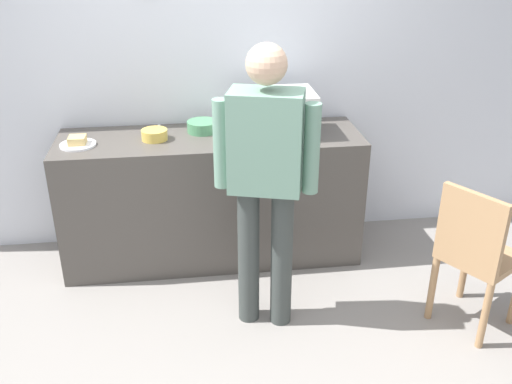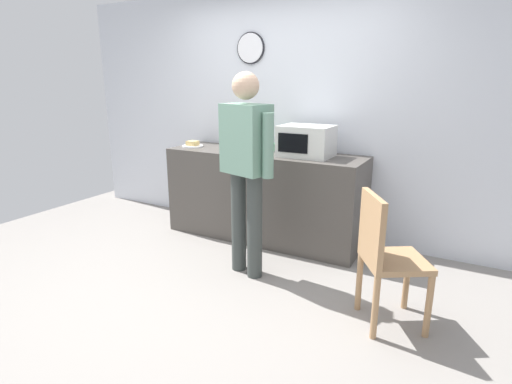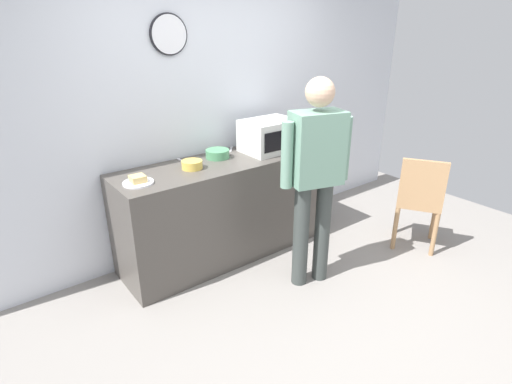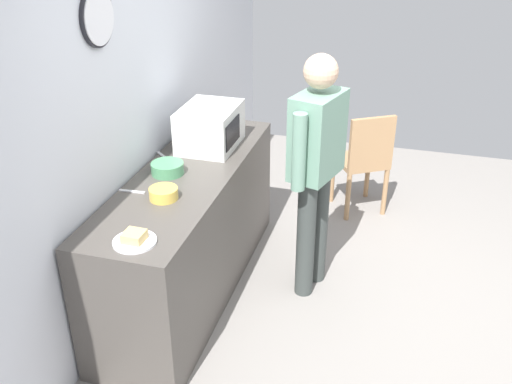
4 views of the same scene
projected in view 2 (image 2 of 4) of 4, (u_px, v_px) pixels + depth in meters
ground_plane at (202, 285)px, 3.40m from camera, size 6.00×6.00×0.00m
back_wall at (285, 114)px, 4.40m from camera, size 5.40×0.13×2.60m
kitchen_counter at (264, 196)px, 4.33m from camera, size 2.10×0.62×0.94m
microwave at (306, 141)px, 3.94m from camera, size 0.50×0.39×0.30m
sandwich_plate at (193, 145)px, 4.55m from camera, size 0.24×0.24×0.07m
salad_bowl at (233, 146)px, 4.36m from camera, size 0.18×0.18×0.07m
cereal_bowl at (265, 147)px, 4.31m from camera, size 0.22×0.22×0.08m
fork_utensil at (292, 150)px, 4.32m from camera, size 0.12×0.14×0.01m
spoon_utensil at (246, 146)px, 4.55m from camera, size 0.03×0.17×0.01m
person_standing at (246, 160)px, 3.36m from camera, size 0.57×0.34×1.72m
wooden_chair at (385, 254)px, 2.74m from camera, size 0.55×0.55×0.94m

